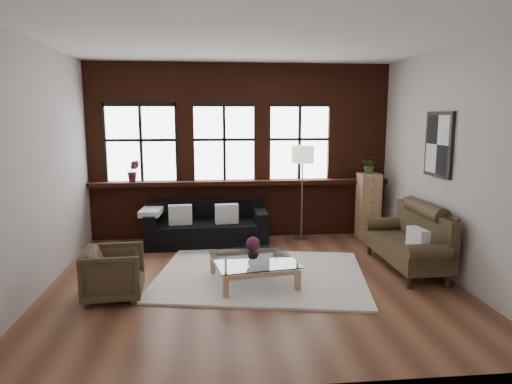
{
  "coord_description": "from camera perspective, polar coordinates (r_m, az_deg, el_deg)",
  "views": [
    {
      "loc": [
        -0.57,
        -5.99,
        2.26
      ],
      "look_at": [
        0.1,
        0.6,
        1.15
      ],
      "focal_mm": 32.0,
      "sensor_mm": 36.0,
      "label": 1
    }
  ],
  "objects": [
    {
      "name": "floor",
      "position": [
        6.42,
        -0.35,
        -11.08
      ],
      "size": [
        5.5,
        5.5,
        0.0
      ],
      "primitive_type": "plane",
      "color": "brown",
      "rests_on": "ground"
    },
    {
      "name": "ceiling",
      "position": [
        6.09,
        -0.39,
        18.4
      ],
      "size": [
        5.5,
        5.5,
        0.0
      ],
      "primitive_type": "plane",
      "rotation": [
        3.14,
        0.0,
        0.0
      ],
      "color": "white",
      "rests_on": "ground"
    },
    {
      "name": "wall_back",
      "position": [
        8.53,
        -1.97,
        5.08
      ],
      "size": [
        5.5,
        0.0,
        5.5
      ],
      "primitive_type": "plane",
      "rotation": [
        1.57,
        0.0,
        0.0
      ],
      "color": "#B8B1AB",
      "rests_on": "ground"
    },
    {
      "name": "wall_front",
      "position": [
        3.59,
        3.41,
        -1.1
      ],
      "size": [
        5.5,
        0.0,
        5.5
      ],
      "primitive_type": "plane",
      "rotation": [
        -1.57,
        0.0,
        0.0
      ],
      "color": "#B8B1AB",
      "rests_on": "ground"
    },
    {
      "name": "wall_left",
      "position": [
        6.41,
        -25.7,
        2.66
      ],
      "size": [
        0.0,
        5.0,
        5.0
      ],
      "primitive_type": "plane",
      "rotation": [
        1.57,
        0.0,
        1.57
      ],
      "color": "#B8B1AB",
      "rests_on": "ground"
    },
    {
      "name": "wall_right",
      "position": [
        6.88,
        23.13,
        3.25
      ],
      "size": [
        0.0,
        5.0,
        5.0
      ],
      "primitive_type": "plane",
      "rotation": [
        1.57,
        0.0,
        -1.57
      ],
      "color": "#B8B1AB",
      "rests_on": "ground"
    },
    {
      "name": "brick_backwall",
      "position": [
        8.47,
        -1.94,
        5.05
      ],
      "size": [
        5.5,
        0.12,
        3.2
      ],
      "primitive_type": null,
      "color": "#461C10",
      "rests_on": "floor"
    },
    {
      "name": "sill_ledge",
      "position": [
        8.44,
        -1.88,
        1.21
      ],
      "size": [
        5.5,
        0.3,
        0.08
      ],
      "primitive_type": "cube",
      "color": "#461C10",
      "rests_on": "brick_backwall"
    },
    {
      "name": "window_left",
      "position": [
        8.54,
        -14.15,
        5.81
      ],
      "size": [
        1.38,
        0.1,
        1.5
      ],
      "primitive_type": null,
      "color": "black",
      "rests_on": "brick_backwall"
    },
    {
      "name": "window_mid",
      "position": [
        8.46,
        -3.99,
        6.04
      ],
      "size": [
        1.38,
        0.1,
        1.5
      ],
      "primitive_type": null,
      "color": "black",
      "rests_on": "brick_backwall"
    },
    {
      "name": "window_right",
      "position": [
        8.61,
        5.41,
        6.09
      ],
      "size": [
        1.38,
        0.1,
        1.5
      ],
      "primitive_type": null,
      "color": "black",
      "rests_on": "brick_backwall"
    },
    {
      "name": "wall_poster",
      "position": [
        7.11,
        21.89,
        5.53
      ],
      "size": [
        0.05,
        0.74,
        0.94
      ],
      "primitive_type": null,
      "color": "black",
      "rests_on": "wall_right"
    },
    {
      "name": "shag_rug",
      "position": [
        6.61,
        0.59,
        -10.33
      ],
      "size": [
        3.27,
        2.77,
        0.03
      ],
      "primitive_type": "cube",
      "rotation": [
        0.0,
        0.0,
        -0.18
      ],
      "color": "silver",
      "rests_on": "floor"
    },
    {
      "name": "dark_sofa",
      "position": [
        8.11,
        -6.18,
        -3.94
      ],
      "size": [
        2.11,
        0.85,
        0.76
      ],
      "primitive_type": null,
      "color": "black",
      "rests_on": "floor"
    },
    {
      "name": "pillow_a",
      "position": [
        7.98,
        -9.45,
        -2.82
      ],
      "size": [
        0.41,
        0.17,
        0.34
      ],
      "primitive_type": "cube",
      "rotation": [
        0.0,
        0.0,
        0.09
      ],
      "color": "silver",
      "rests_on": "dark_sofa"
    },
    {
      "name": "pillow_b",
      "position": [
        7.97,
        -3.68,
        -2.73
      ],
      "size": [
        0.41,
        0.18,
        0.34
      ],
      "primitive_type": "cube",
      "rotation": [
        0.0,
        0.0,
        0.11
      ],
      "color": "silver",
      "rests_on": "dark_sofa"
    },
    {
      "name": "vintage_settee",
      "position": [
        7.13,
        18.24,
        -5.47
      ],
      "size": [
        0.79,
        1.78,
        0.95
      ],
      "primitive_type": null,
      "color": "#3B2E1B",
      "rests_on": "floor"
    },
    {
      "name": "pillow_settee",
      "position": [
        6.59,
        19.57,
        -5.76
      ],
      "size": [
        0.18,
        0.39,
        0.34
      ],
      "primitive_type": "cube",
      "rotation": [
        0.0,
        0.0,
        0.11
      ],
      "color": "silver",
      "rests_on": "vintage_settee"
    },
    {
      "name": "armchair",
      "position": [
        6.02,
        -17.33,
        -9.67
      ],
      "size": [
        0.76,
        0.74,
        0.65
      ],
      "primitive_type": "imported",
      "rotation": [
        0.0,
        0.0,
        1.63
      ],
      "color": "#3E301F",
      "rests_on": "floor"
    },
    {
      "name": "coffee_table",
      "position": [
        6.31,
        -0.37,
        -9.83
      ],
      "size": [
        1.23,
        1.23,
        0.36
      ],
      "primitive_type": null,
      "rotation": [
        0.0,
        0.0,
        0.16
      ],
      "color": "tan",
      "rests_on": "shag_rug"
    },
    {
      "name": "vase",
      "position": [
        6.23,
        -0.37,
        -7.58
      ],
      "size": [
        0.18,
        0.18,
        0.16
      ],
      "primitive_type": "imported",
      "rotation": [
        0.0,
        0.0,
        0.19
      ],
      "color": "#B2B2B2",
      "rests_on": "coffee_table"
    },
    {
      "name": "flowers",
      "position": [
        6.19,
        -0.37,
        -6.52
      ],
      "size": [
        0.2,
        0.2,
        0.2
      ],
      "primitive_type": "sphere",
      "color": "#551D39",
      "rests_on": "vase"
    },
    {
      "name": "drawer_chest",
      "position": [
        8.71,
        13.84,
        -1.69
      ],
      "size": [
        0.37,
        0.37,
        1.22
      ],
      "primitive_type": "cube",
      "color": "tan",
      "rests_on": "floor"
    },
    {
      "name": "potted_plant_top",
      "position": [
        8.6,
        14.05,
        3.32
      ],
      "size": [
        0.36,
        0.34,
        0.32
      ],
      "primitive_type": "imported",
      "rotation": [
        0.0,
        0.0,
        -0.42
      ],
      "color": "#2D5923",
      "rests_on": "drawer_chest"
    },
    {
      "name": "floor_lamp",
      "position": [
        8.31,
        5.78,
        0.32
      ],
      "size": [
        0.4,
        0.4,
        1.88
      ],
      "primitive_type": null,
      "color": "#A5A5A8",
      "rests_on": "floor"
    },
    {
      "name": "sill_plant",
      "position": [
        8.48,
        -15.09,
        2.54
      ],
      "size": [
        0.23,
        0.19,
        0.4
      ],
      "primitive_type": "imported",
      "rotation": [
        0.0,
        0.0,
        0.07
      ],
      "color": "#551D39",
      "rests_on": "sill_ledge"
    }
  ]
}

